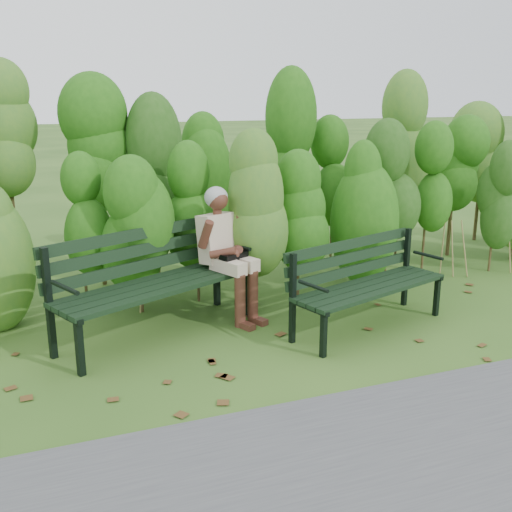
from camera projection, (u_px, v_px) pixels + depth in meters
name	position (u px, v px, depth m)	size (l,w,h in m)	color
ground	(270.00, 348.00, 5.24)	(80.00, 80.00, 0.00)	#2F541B
footpath	(422.00, 504.00, 3.26)	(60.00, 2.50, 0.01)	#474749
hedge_band	(207.00, 178.00, 6.58)	(11.04, 1.67, 2.42)	#47381E
leaf_litter	(273.00, 346.00, 5.28)	(5.85, 2.28, 0.01)	brown
bench_left	(150.00, 274.00, 5.45)	(2.01, 1.36, 0.96)	black
bench_right	(363.00, 277.00, 5.63)	(1.73, 1.01, 0.82)	black
seated_woman	(226.00, 244.00, 5.79)	(0.59, 0.77, 1.29)	beige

